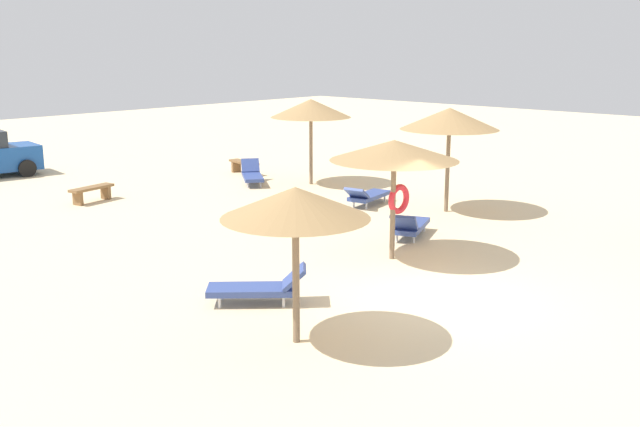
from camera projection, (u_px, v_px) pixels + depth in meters
ground_plane at (432, 297)px, 14.28m from camera, size 80.00×80.00×0.00m
parasol_0 at (394, 152)px, 16.26m from camera, size 2.90×2.90×2.75m
parasol_1 at (311, 108)px, 25.15m from camera, size 2.79×2.79×2.98m
parasol_2 at (450, 119)px, 20.94m from camera, size 2.85×2.85×3.05m
parasol_3 at (295, 203)px, 11.60m from camera, size 2.42×2.42×2.62m
lounger_0 at (410, 225)px, 18.56m from camera, size 1.97×1.31×0.77m
lounger_1 at (252, 175)px, 25.72m from camera, size 1.62×1.87×0.79m
lounger_2 at (367, 195)px, 22.27m from camera, size 1.98×0.98×0.69m
lounger_3 at (259, 288)px, 13.84m from camera, size 1.77×1.79×0.74m
bench_0 at (244, 165)px, 27.68m from camera, size 0.60×1.54×0.49m
bench_1 at (92, 191)px, 22.75m from camera, size 1.55×0.66×0.49m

